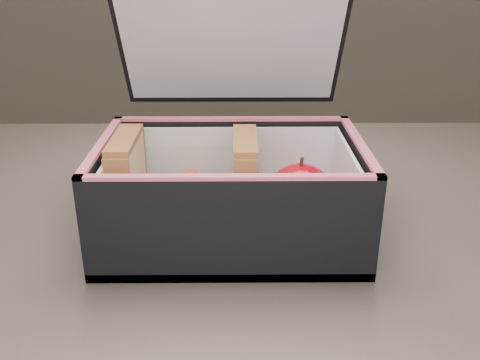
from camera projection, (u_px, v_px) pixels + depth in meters
name	position (u px, v px, depth m)	size (l,w,h in m)	color
kitchen_table	(215.00, 287.00, 0.68)	(1.20, 0.80, 0.75)	brown
lunch_bag	(231.00, 184.00, 0.59)	(0.29, 0.29, 0.27)	black
plastic_tub	(187.00, 196.00, 0.60)	(0.17, 0.12, 0.07)	white
sandwich_left	(128.00, 181.00, 0.59)	(0.03, 0.09, 0.10)	tan
sandwich_right	(245.00, 181.00, 0.59)	(0.03, 0.09, 0.10)	tan
carrot_sticks	(185.00, 206.00, 0.61)	(0.04, 0.15, 0.03)	#FF4200
paper_napkin	(299.00, 221.00, 0.61)	(0.08, 0.08, 0.01)	white
red_apple	(300.00, 193.00, 0.59)	(0.09, 0.09, 0.08)	#88000B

